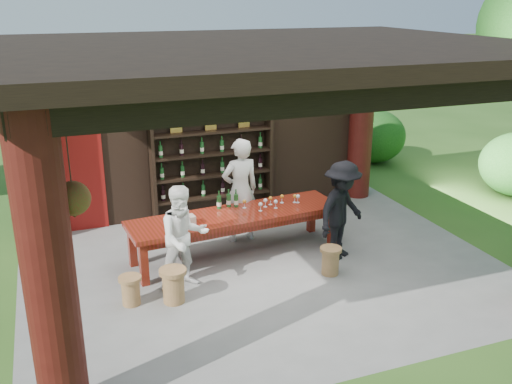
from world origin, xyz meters
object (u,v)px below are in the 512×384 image
object	(u,v)px
wine_shelf	(212,165)
tasting_table	(236,220)
host	(240,190)
guest_woman	(184,237)
stool_far_left	(131,290)
napkin_basket	(186,220)
stool_near_right	(330,260)
guest_man	(342,210)
stool_near_left	(173,285)

from	to	relation	value
wine_shelf	tasting_table	bearing A→B (deg)	-94.72
host	guest_woman	bearing A→B (deg)	39.72
stool_far_left	napkin_basket	size ratio (longest dim) A/B	1.64
stool_near_right	napkin_basket	bearing A→B (deg)	154.54
wine_shelf	napkin_basket	xyz separation A→B (m)	(-1.02, -2.04, -0.22)
stool_far_left	host	xyz separation A→B (m)	(2.18, 1.59, 0.70)
guest_woman	host	bearing A→B (deg)	39.06
stool_far_left	guest_man	size ratio (longest dim) A/B	0.26
stool_near_left	guest_man	xyz separation A→B (m)	(2.91, 0.49, 0.55)
stool_near_left	stool_far_left	distance (m)	0.60
stool_near_right	tasting_table	bearing A→B (deg)	135.01
stool_near_right	guest_woman	world-z (taller)	guest_woman
stool_near_left	stool_far_left	bearing A→B (deg)	165.77
tasting_table	guest_man	world-z (taller)	guest_man
guest_man	napkin_basket	world-z (taller)	guest_man
tasting_table	stool_near_left	distance (m)	1.78
host	stool_far_left	bearing A→B (deg)	30.81
tasting_table	host	world-z (taller)	host
guest_man	napkin_basket	size ratio (longest dim) A/B	6.32
stool_far_left	guest_woman	world-z (taller)	guest_woman
guest_woman	guest_man	xyz separation A→B (m)	(2.64, 0.09, 0.03)
stool_near_left	host	xyz separation A→B (m)	(1.60, 1.73, 0.65)
tasting_table	stool_near_left	world-z (taller)	tasting_table
stool_far_left	guest_man	bearing A→B (deg)	5.71
tasting_table	stool_near_right	world-z (taller)	tasting_table
guest_man	stool_near_right	bearing A→B (deg)	-159.21
host	guest_woman	world-z (taller)	host
stool_near_left	wine_shelf	bearing A→B (deg)	63.82
stool_near_left	napkin_basket	size ratio (longest dim) A/B	1.96
stool_near_right	guest_man	world-z (taller)	guest_man
napkin_basket	stool_near_right	bearing A→B (deg)	-25.46
stool_near_left	napkin_basket	bearing A→B (deg)	64.91
guest_man	host	bearing A→B (deg)	108.36
guest_woman	guest_man	size ratio (longest dim) A/B	0.96
tasting_table	stool_near_right	xyz separation A→B (m)	(1.15, -1.15, -0.40)
stool_near_right	host	size ratio (longest dim) A/B	0.24
stool_near_right	guest_woman	bearing A→B (deg)	169.40
tasting_table	guest_woman	world-z (taller)	guest_woman
tasting_table	guest_woman	size ratio (longest dim) A/B	2.29
tasting_table	stool_near_right	bearing A→B (deg)	-44.99
stool_near_left	stool_near_right	bearing A→B (deg)	-0.27
guest_man	napkin_basket	bearing A→B (deg)	141.22
tasting_table	guest_woman	xyz separation A→B (m)	(-1.05, -0.74, 0.15)
tasting_table	stool_far_left	bearing A→B (deg)	-152.28
guest_man	wine_shelf	bearing A→B (deg)	91.72
stool_near_left	guest_woman	size ratio (longest dim) A/B	0.32
stool_near_left	host	world-z (taller)	host
stool_near_left	guest_man	bearing A→B (deg)	9.64
wine_shelf	host	size ratio (longest dim) A/B	1.28
guest_woman	guest_man	bearing A→B (deg)	-3.96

